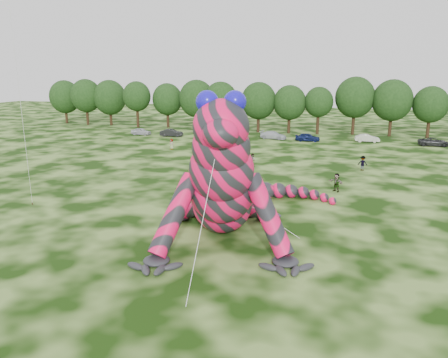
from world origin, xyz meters
The scene contains 26 objects.
ground centered at (0.00, 0.00, 0.00)m, with size 240.00×240.00×0.00m, color #16330A.
inflatable_gecko centered at (-1.65, 4.35, 5.18)m, with size 17.46×20.73×10.36m, color #F40F51, non-canonical shape.
tree_0 centered at (-54.56, 59.23, 4.75)m, with size 6.91×6.22×9.51m, color black, non-canonical shape.
tree_1 centered at (-48.36, 58.05, 4.90)m, with size 6.74×6.07×9.81m, color black, non-canonical shape.
tree_2 centered at (-43.02, 58.76, 4.82)m, with size 7.04×6.34×9.64m, color black, non-canonical shape.
tree_3 centered at (-35.72, 57.07, 4.72)m, with size 5.81×5.23×9.44m, color black, non-canonical shape.
tree_4 centered at (-29.64, 58.71, 4.53)m, with size 6.22×5.60×9.06m, color black, non-canonical shape.
tree_5 centered at (-23.12, 58.44, 4.90)m, with size 7.16×6.44×9.80m, color black, non-canonical shape.
tree_6 centered at (-17.56, 56.68, 4.75)m, with size 6.52×5.86×9.49m, color black, non-canonical shape.
tree_7 centered at (-10.08, 56.80, 4.74)m, with size 6.68×6.01×9.48m, color black, non-canonical shape.
tree_8 centered at (-4.22, 56.99, 4.47)m, with size 6.14×5.53×8.94m, color black, non-canonical shape.
tree_9 centered at (1.06, 57.35, 4.34)m, with size 5.27×4.74×8.68m, color black, non-canonical shape.
tree_10 centered at (7.40, 58.58, 5.25)m, with size 7.09×6.38×10.50m, color black, non-canonical shape.
tree_11 centered at (13.79, 58.20, 5.03)m, with size 7.01×6.31×10.07m, color black, non-canonical shape.
tree_12 centered at (20.01, 57.74, 4.49)m, with size 5.99×5.39×8.97m, color black, non-canonical shape.
car_0 centered at (-29.92, 47.03, 0.64)m, with size 1.51×3.75×1.28m, color silver.
car_1 centered at (-23.81, 46.75, 0.67)m, with size 1.42×4.06×1.34m, color black.
car_2 centered at (-16.84, 49.32, 0.74)m, with size 2.47×5.35×1.49m, color maroon.
car_3 centered at (-5.74, 48.97, 0.67)m, with size 1.88×4.62×1.34m, color silver.
car_4 centered at (0.23, 48.09, 0.69)m, with size 1.63×4.06×1.38m, color #111B4B.
car_5 centered at (9.75, 50.00, 0.65)m, with size 1.37×3.92×1.29m, color beige.
car_6 centered at (19.69, 48.79, 0.64)m, with size 2.14×4.64×1.29m, color #262729.
spectator_4 centered at (-18.61, 34.59, 0.78)m, with size 0.76×0.49×1.55m, color gray.
spectator_1 centered at (-4.24, 25.95, 0.82)m, with size 0.80×0.62×1.64m, color gray.
spectator_5 centered at (6.11, 17.05, 0.91)m, with size 1.69×0.54×1.82m, color gray.
spectator_2 centered at (8.70, 27.48, 0.88)m, with size 1.13×0.65×1.75m, color gray.
Camera 1 is at (7.15, -25.35, 11.40)m, focal length 35.00 mm.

